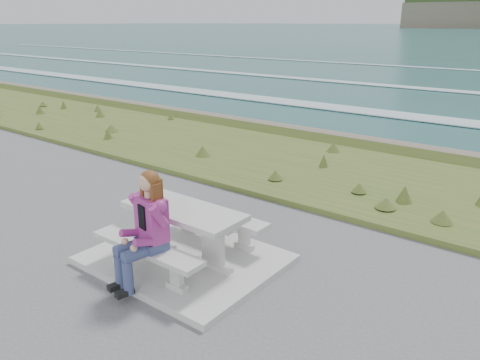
% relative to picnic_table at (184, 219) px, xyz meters
% --- Properties ---
extents(concrete_slab, '(2.60, 2.10, 0.10)m').
position_rel_picnic_table_xyz_m(concrete_slab, '(-0.00, 0.00, -0.63)').
color(concrete_slab, '#ABABA6').
rests_on(concrete_slab, ground).
extents(picnic_table, '(1.80, 0.75, 0.75)m').
position_rel_picnic_table_xyz_m(picnic_table, '(0.00, 0.00, 0.00)').
color(picnic_table, '#ABABA6').
rests_on(picnic_table, concrete_slab).
extents(bench_landward, '(1.80, 0.35, 0.45)m').
position_rel_picnic_table_xyz_m(bench_landward, '(0.00, -0.70, -0.23)').
color(bench_landward, '#ABABA6').
rests_on(bench_landward, concrete_slab).
extents(bench_seaward, '(1.80, 0.35, 0.45)m').
position_rel_picnic_table_xyz_m(bench_seaward, '(0.00, 0.70, -0.23)').
color(bench_seaward, '#ABABA6').
rests_on(bench_seaward, concrete_slab).
extents(grass_verge, '(160.00, 4.50, 0.22)m').
position_rel_picnic_table_xyz_m(grass_verge, '(-0.00, 5.00, -0.68)').
color(grass_verge, '#375821').
rests_on(grass_verge, ground).
extents(shore_drop, '(160.00, 0.80, 2.20)m').
position_rel_picnic_table_xyz_m(shore_drop, '(-0.00, 7.90, -0.68)').
color(shore_drop, brown).
rests_on(shore_drop, ground).
extents(seated_woman, '(0.56, 0.82, 1.49)m').
position_rel_picnic_table_xyz_m(seated_woman, '(0.08, -0.84, -0.04)').
color(seated_woman, navy).
rests_on(seated_woman, concrete_slab).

